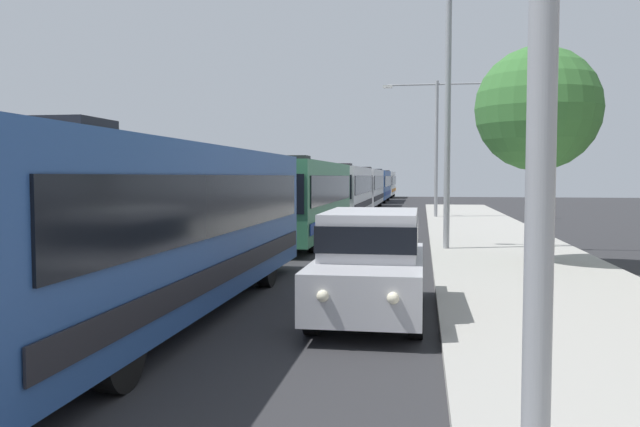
{
  "coord_description": "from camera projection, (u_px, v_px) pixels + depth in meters",
  "views": [
    {
      "loc": [
        3.3,
        0.13,
        2.53
      ],
      "look_at": [
        0.64,
        16.77,
        1.55
      ],
      "focal_mm": 36.01,
      "sensor_mm": 36.0,
      "label": 1
    }
  ],
  "objects": [
    {
      "name": "bus_lead",
      "position": [
        160.0,
        223.0,
        11.37
      ],
      "size": [
        2.58,
        12.43,
        3.21
      ],
      "color": "#284C8C",
      "rests_on": "ground_plane"
    },
    {
      "name": "bus_second_in_line",
      "position": [
        301.0,
        198.0,
        24.64
      ],
      "size": [
        2.58,
        11.19,
        3.21
      ],
      "color": "#33724C",
      "rests_on": "ground_plane"
    },
    {
      "name": "bus_middle",
      "position": [
        343.0,
        191.0,
        37.57
      ],
      "size": [
        2.58,
        11.57,
        3.21
      ],
      "color": "silver",
      "rests_on": "ground_plane"
    },
    {
      "name": "bus_fourth_in_line",
      "position": [
        363.0,
        187.0,
        50.57
      ],
      "size": [
        2.58,
        11.61,
        3.21
      ],
      "color": "silver",
      "rests_on": "ground_plane"
    },
    {
      "name": "bus_rear",
      "position": [
        375.0,
        185.0,
        63.32
      ],
      "size": [
        2.58,
        11.49,
        3.21
      ],
      "color": "#284C8C",
      "rests_on": "ground_plane"
    },
    {
      "name": "bus_tail_end",
      "position": [
        383.0,
        183.0,
        76.74
      ],
      "size": [
        2.58,
        10.73,
        3.21
      ],
      "color": "silver",
      "rests_on": "ground_plane"
    },
    {
      "name": "white_suv",
      "position": [
        371.0,
        259.0,
        11.59
      ],
      "size": [
        1.86,
        4.87,
        1.9
      ],
      "color": "#B7B7BC",
      "rests_on": "ground_plane"
    },
    {
      "name": "box_truck_oncoming",
      "position": [
        359.0,
        183.0,
        81.23
      ],
      "size": [
        2.35,
        7.35,
        3.15
      ],
      "color": "white",
      "rests_on": "ground_plane"
    },
    {
      "name": "streetlamp_mid",
      "position": [
        448.0,
        82.0,
        20.87
      ],
      "size": [
        5.88,
        0.28,
        8.99
      ],
      "color": "gray",
      "rests_on": "sidewalk"
    },
    {
      "name": "streetlamp_far",
      "position": [
        437.0,
        133.0,
        37.56
      ],
      "size": [
        6.3,
        0.28,
        7.94
      ],
      "color": "gray",
      "rests_on": "sidewalk"
    },
    {
      "name": "roadside_tree",
      "position": [
        538.0,
        109.0,
        17.36
      ],
      "size": [
        3.36,
        3.36,
        5.89
      ],
      "color": "#4C3823",
      "rests_on": "sidewalk"
    }
  ]
}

